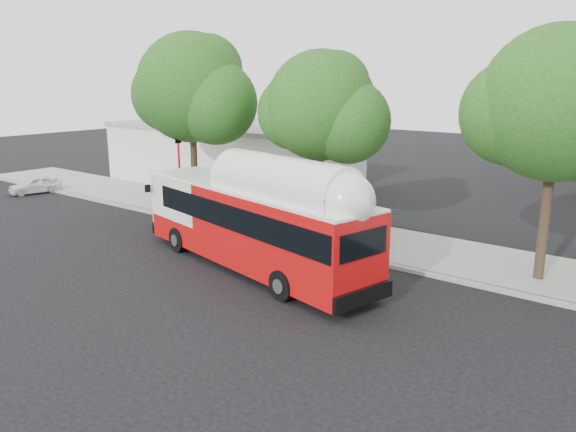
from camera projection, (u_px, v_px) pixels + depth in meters
name	position (u px, v px, depth m)	size (l,w,h in m)	color
ground	(251.00, 273.00, 21.70)	(120.00, 120.00, 0.00)	black
sidewalk	(342.00, 235.00, 26.65)	(60.00, 5.00, 0.15)	gray
curb_strip	(310.00, 248.00, 24.66)	(60.00, 0.30, 0.15)	gray
red_curb_segment	(259.00, 236.00, 26.46)	(10.00, 0.32, 0.16)	maroon
street_tree_left	(198.00, 92.00, 29.47)	(6.67, 5.80, 9.74)	#2D2116
street_tree_mid	(329.00, 111.00, 25.28)	(5.75, 5.00, 8.62)	#2D2116
street_tree_right	(571.00, 111.00, 19.05)	(6.21, 5.40, 9.18)	#2D2116
low_commercial_bldg	(235.00, 152.00, 40.26)	(16.20, 10.20, 4.25)	silver
transit_bus	(253.00, 226.00, 21.75)	(12.83, 5.00, 3.74)	#B90C0D
parked_car	(35.00, 185.00, 36.60)	(3.23, 1.30, 1.10)	silver
signal_pole	(180.00, 177.00, 29.94)	(0.12, 0.40, 4.24)	red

